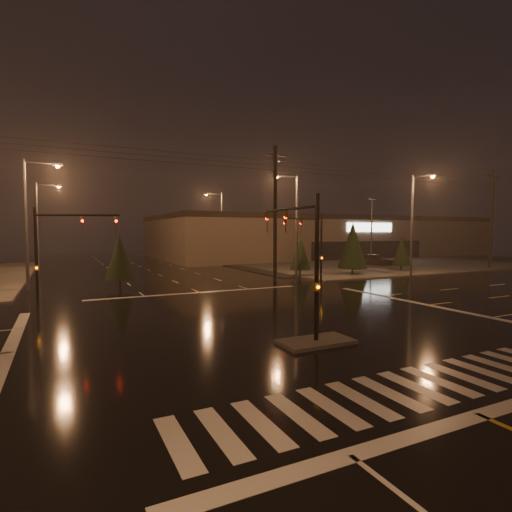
% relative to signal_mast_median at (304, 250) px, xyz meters
% --- Properties ---
extents(ground, '(140.00, 140.00, 0.00)m').
position_rel_signal_mast_median_xyz_m(ground, '(-0.00, 3.07, -3.75)').
color(ground, black).
rests_on(ground, ground).
extents(sidewalk_ne, '(36.00, 36.00, 0.12)m').
position_rel_signal_mast_median_xyz_m(sidewalk_ne, '(30.00, 33.07, -3.69)').
color(sidewalk_ne, '#45423E').
rests_on(sidewalk_ne, ground).
extents(median_island, '(3.00, 1.60, 0.15)m').
position_rel_signal_mast_median_xyz_m(median_island, '(-0.00, -0.93, -3.68)').
color(median_island, '#45423E').
rests_on(median_island, ground).
extents(crosswalk, '(15.00, 2.60, 0.01)m').
position_rel_signal_mast_median_xyz_m(crosswalk, '(-0.00, -5.93, -3.75)').
color(crosswalk, beige).
rests_on(crosswalk, ground).
extents(stop_bar_near, '(16.00, 0.50, 0.01)m').
position_rel_signal_mast_median_xyz_m(stop_bar_near, '(-0.00, -7.93, -3.75)').
color(stop_bar_near, beige).
rests_on(stop_bar_near, ground).
extents(stop_bar_far, '(16.00, 0.50, 0.01)m').
position_rel_signal_mast_median_xyz_m(stop_bar_far, '(-0.00, 14.07, -3.75)').
color(stop_bar_far, beige).
rests_on(stop_bar_far, ground).
extents(parking_lot, '(50.00, 24.00, 0.08)m').
position_rel_signal_mast_median_xyz_m(parking_lot, '(35.00, 31.07, -3.71)').
color(parking_lot, black).
rests_on(parking_lot, ground).
extents(retail_building, '(60.20, 28.30, 7.20)m').
position_rel_signal_mast_median_xyz_m(retail_building, '(35.00, 49.06, 0.09)').
color(retail_building, '#746653').
rests_on(retail_building, ground).
extents(signal_mast_median, '(0.25, 4.59, 6.00)m').
position_rel_signal_mast_median_xyz_m(signal_mast_median, '(0.00, 0.00, 0.00)').
color(signal_mast_median, black).
rests_on(signal_mast_median, ground).
extents(signal_mast_ne, '(4.84, 1.86, 6.00)m').
position_rel_signal_mast_median_xyz_m(signal_mast_ne, '(9.50, 13.21, 0.04)').
color(signal_mast_ne, black).
rests_on(signal_mast_ne, ground).
extents(signal_mast_nw, '(4.84, 1.86, 6.00)m').
position_rel_signal_mast_median_xyz_m(signal_mast_nw, '(-9.50, 13.21, 0.04)').
color(signal_mast_nw, black).
rests_on(signal_mast_nw, ground).
extents(streetlight_1, '(2.77, 0.32, 10.00)m').
position_rel_signal_mast_median_xyz_m(streetlight_1, '(-11.18, 21.07, 2.05)').
color(streetlight_1, '#38383A').
rests_on(streetlight_1, ground).
extents(streetlight_2, '(2.77, 0.32, 10.00)m').
position_rel_signal_mast_median_xyz_m(streetlight_2, '(-11.18, 37.07, 2.05)').
color(streetlight_2, '#38383A').
rests_on(streetlight_2, ground).
extents(streetlight_3, '(2.77, 0.32, 10.00)m').
position_rel_signal_mast_median_xyz_m(streetlight_3, '(11.18, 19.07, 2.05)').
color(streetlight_3, '#38383A').
rests_on(streetlight_3, ground).
extents(streetlight_4, '(2.77, 0.32, 10.00)m').
position_rel_signal_mast_median_xyz_m(streetlight_4, '(11.18, 39.07, 2.05)').
color(streetlight_4, '#38383A').
rests_on(streetlight_4, ground).
extents(streetlight_6, '(0.32, 2.77, 10.00)m').
position_rel_signal_mast_median_xyz_m(streetlight_6, '(22.00, 14.26, 2.05)').
color(streetlight_6, '#38383A').
rests_on(streetlight_6, ground).
extents(utility_pole_1, '(2.20, 0.32, 12.00)m').
position_rel_signal_mast_median_xyz_m(utility_pole_1, '(8.00, 17.07, 2.38)').
color(utility_pole_1, black).
rests_on(utility_pole_1, ground).
extents(utility_pole_2, '(2.20, 0.32, 12.00)m').
position_rel_signal_mast_median_xyz_m(utility_pole_2, '(38.00, 17.07, 2.38)').
color(utility_pole_2, black).
rests_on(utility_pole_2, ground).
extents(conifer_0, '(2.12, 2.12, 4.02)m').
position_rel_signal_mast_median_xyz_m(conifer_0, '(12.41, 19.84, -1.40)').
color(conifer_0, black).
rests_on(conifer_0, ground).
extents(conifer_1, '(3.05, 3.05, 5.47)m').
position_rel_signal_mast_median_xyz_m(conifer_1, '(18.05, 18.65, -0.67)').
color(conifer_1, black).
rests_on(conifer_1, ground).
extents(conifer_2, '(2.08, 2.08, 3.96)m').
position_rel_signal_mast_median_xyz_m(conifer_2, '(25.60, 19.28, -1.43)').
color(conifer_2, black).
rests_on(conifer_2, ground).
extents(conifer_3, '(2.30, 2.30, 4.29)m').
position_rel_signal_mast_median_xyz_m(conifer_3, '(-4.99, 19.06, -1.26)').
color(conifer_3, black).
rests_on(conifer_3, ground).
extents(car_parked, '(3.26, 5.18, 1.64)m').
position_rel_signal_mast_median_xyz_m(car_parked, '(28.03, 26.14, -2.93)').
color(car_parked, black).
rests_on(car_parked, ground).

